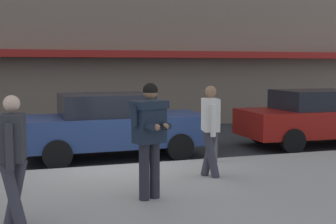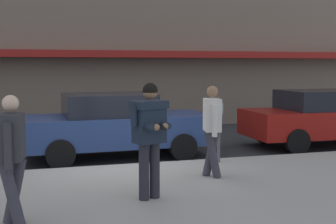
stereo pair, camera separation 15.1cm
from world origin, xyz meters
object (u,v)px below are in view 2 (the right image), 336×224
Objects in this scene: pedestrian_with_bag at (12,152)px; pedestrian_in_light_coat at (212,125)px; parked_sedan_far at (325,118)px; man_texting_on_phone at (150,128)px; parked_sedan_mid at (115,125)px; parking_meter at (219,124)px.

pedestrian_in_light_coat is at bearing 26.83° from pedestrian_with_bag.
pedestrian_with_bag is (-7.97, -4.73, 0.32)m from parked_sedan_far.
pedestrian_with_bag is at bearing -153.17° from pedestrian_in_light_coat.
parked_sedan_far is 7.26m from man_texting_on_phone.
parked_sedan_mid is 5.25m from pedestrian_with_bag.
pedestrian_in_light_coat and pedestrian_with_bag have the same top height.
pedestrian_in_light_coat is 1.34× the size of parking_meter.
pedestrian_with_bag reaches higher than parked_sedan_far.
parking_meter is at bearing -44.03° from parked_sedan_mid.
man_texting_on_phone is 1.42× the size of parking_meter.
parked_sedan_mid is 3.57× the size of parking_meter.
man_texting_on_phone is (-5.99, -4.08, 0.46)m from parked_sedan_far.
parked_sedan_mid is at bearing 179.60° from parked_sedan_far.
parking_meter is (2.09, 2.27, -0.28)m from man_texting_on_phone.
parked_sedan_mid is at bearing 113.06° from pedestrian_in_light_coat.
parking_meter is (0.63, 1.18, -0.14)m from pedestrian_in_light_coat.
pedestrian_with_bag is at bearing -149.29° from parked_sedan_far.
parked_sedan_far is 4.30m from parking_meter.
man_texting_on_phone is at bearing 18.22° from pedestrian_with_bag.
parking_meter is (1.92, -1.85, 0.18)m from parked_sedan_mid.
parked_sedan_mid is at bearing 135.97° from parking_meter.
parked_sedan_mid is 2.52× the size of man_texting_on_phone.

